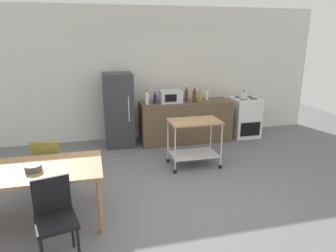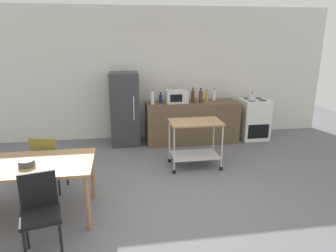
% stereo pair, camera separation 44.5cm
% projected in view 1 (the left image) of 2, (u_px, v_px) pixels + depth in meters
% --- Properties ---
extents(ground_plane, '(12.00, 12.00, 0.00)m').
position_uv_depth(ground_plane, '(178.00, 205.00, 4.31)').
color(ground_plane, slate).
extents(back_wall, '(8.40, 0.12, 2.90)m').
position_uv_depth(back_wall, '(140.00, 74.00, 6.88)').
color(back_wall, silver).
rests_on(back_wall, ground_plane).
extents(kitchen_counter, '(2.00, 0.64, 0.90)m').
position_uv_depth(kitchen_counter, '(185.00, 122.00, 6.82)').
color(kitchen_counter, brown).
rests_on(kitchen_counter, ground_plane).
extents(dining_table, '(1.50, 0.90, 0.75)m').
position_uv_depth(dining_table, '(39.00, 174.00, 3.72)').
color(dining_table, '#A37A51').
rests_on(dining_table, ground_plane).
extents(chair_black, '(0.48, 0.48, 0.89)m').
position_uv_depth(chair_black, '(55.00, 215.00, 3.15)').
color(chair_black, black).
rests_on(chair_black, ground_plane).
extents(chair_olive, '(0.47, 0.47, 0.89)m').
position_uv_depth(chair_olive, '(50.00, 164.00, 4.39)').
color(chair_olive, olive).
rests_on(chair_olive, ground_plane).
extents(stove_oven, '(0.60, 0.61, 0.92)m').
position_uv_depth(stove_oven, '(245.00, 117.00, 7.17)').
color(stove_oven, white).
rests_on(stove_oven, ground_plane).
extents(refrigerator, '(0.60, 0.63, 1.55)m').
position_uv_depth(refrigerator, '(119.00, 110.00, 6.48)').
color(refrigerator, '#333338').
rests_on(refrigerator, ground_plane).
extents(kitchen_cart, '(0.91, 0.57, 0.85)m').
position_uv_depth(kitchen_cart, '(194.00, 136.00, 5.47)').
color(kitchen_cart, '#A37A51').
rests_on(kitchen_cart, ground_plane).
extents(bottle_vinegar, '(0.08, 0.08, 0.30)m').
position_uv_depth(bottle_vinegar, '(147.00, 98.00, 6.38)').
color(bottle_vinegar, silver).
rests_on(bottle_vinegar, kitchen_counter).
extents(bottle_olive_oil, '(0.07, 0.07, 0.24)m').
position_uv_depth(bottle_olive_oil, '(155.00, 99.00, 6.50)').
color(bottle_olive_oil, navy).
rests_on(bottle_olive_oil, kitchen_counter).
extents(microwave, '(0.46, 0.35, 0.26)m').
position_uv_depth(microwave, '(171.00, 96.00, 6.57)').
color(microwave, silver).
rests_on(microwave, kitchen_counter).
extents(bottle_wine, '(0.07, 0.07, 0.31)m').
position_uv_depth(bottle_wine, '(186.00, 95.00, 6.67)').
color(bottle_wine, '#4C2D19').
rests_on(bottle_wine, kitchen_counter).
extents(bottle_sesame_oil, '(0.08, 0.08, 0.32)m').
position_uv_depth(bottle_sesame_oil, '(194.00, 96.00, 6.60)').
color(bottle_sesame_oil, '#4C2D19').
rests_on(bottle_sesame_oil, kitchen_counter).
extents(bottle_soy_sauce, '(0.07, 0.07, 0.26)m').
position_uv_depth(bottle_soy_sauce, '(200.00, 96.00, 6.72)').
color(bottle_soy_sauce, gold).
rests_on(bottle_soy_sauce, kitchen_counter).
extents(bottle_sparkling_water, '(0.08, 0.08, 0.27)m').
position_uv_depth(bottle_sparkling_water, '(207.00, 95.00, 6.86)').
color(bottle_sparkling_water, silver).
rests_on(bottle_sparkling_water, kitchen_counter).
extents(fruit_bowl, '(0.19, 0.19, 0.08)m').
position_uv_depth(fruit_bowl, '(33.00, 168.00, 3.61)').
color(fruit_bowl, '#4C4C4C').
rests_on(fruit_bowl, dining_table).
extents(kettle, '(0.24, 0.17, 0.19)m').
position_uv_depth(kettle, '(244.00, 95.00, 6.90)').
color(kettle, silver).
rests_on(kettle, stove_oven).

